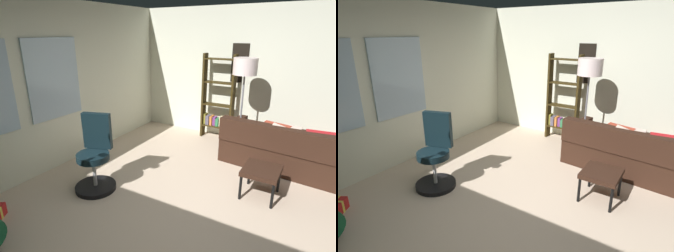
{
  "view_description": "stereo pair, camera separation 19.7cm",
  "coord_description": "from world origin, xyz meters",
  "views": [
    {
      "loc": [
        -2.55,
        -1.03,
        2.09
      ],
      "look_at": [
        0.16,
        0.58,
        1.0
      ],
      "focal_mm": 29.3,
      "sensor_mm": 36.0,
      "label": 1
    },
    {
      "loc": [
        -2.45,
        -1.19,
        2.09
      ],
      "look_at": [
        0.16,
        0.58,
        1.0
      ],
      "focal_mm": 29.3,
      "sensor_mm": 36.0,
      "label": 2
    }
  ],
  "objects": [
    {
      "name": "ground_plane",
      "position": [
        0.0,
        0.0,
        -0.05
      ],
      "size": [
        5.5,
        5.17,
        0.1
      ],
      "primitive_type": "cube",
      "color": "beige"
    },
    {
      "name": "wall_back_with_windows",
      "position": [
        -0.02,
        2.63,
        1.29
      ],
      "size": [
        5.5,
        0.12,
        2.56
      ],
      "color": "silver",
      "rests_on": "ground_plane"
    },
    {
      "name": "wall_right_with_frames",
      "position": [
        2.8,
        0.0,
        1.28
      ],
      "size": [
        0.12,
        5.17,
        2.56
      ],
      "color": "silver",
      "rests_on": "ground_plane"
    },
    {
      "name": "couch",
      "position": [
        1.97,
        -0.71,
        0.28
      ],
      "size": [
        1.61,
        2.07,
        0.78
      ],
      "color": "#301C12",
      "rests_on": "ground_plane"
    },
    {
      "name": "footstool",
      "position": [
        0.82,
        -0.45,
        0.35
      ],
      "size": [
        0.5,
        0.46,
        0.4
      ],
      "color": "#301C12",
      "rests_on": "ground_plane"
    },
    {
      "name": "office_chair",
      "position": [
        -0.13,
        1.57,
        0.42
      ],
      "size": [
        0.57,
        0.56,
        1.05
      ],
      "color": "black",
      "rests_on": "ground_plane"
    },
    {
      "name": "bookshelf",
      "position": [
        2.53,
        0.84,
        0.74
      ],
      "size": [
        0.18,
        0.64,
        1.7
      ],
      "color": "#34270F",
      "rests_on": "ground_plane"
    },
    {
      "name": "floor_lamp",
      "position": [
        2.1,
        0.23,
        1.45
      ],
      "size": [
        0.4,
        0.4,
        1.68
      ],
      "color": "slate",
      "rests_on": "ground_plane"
    }
  ]
}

